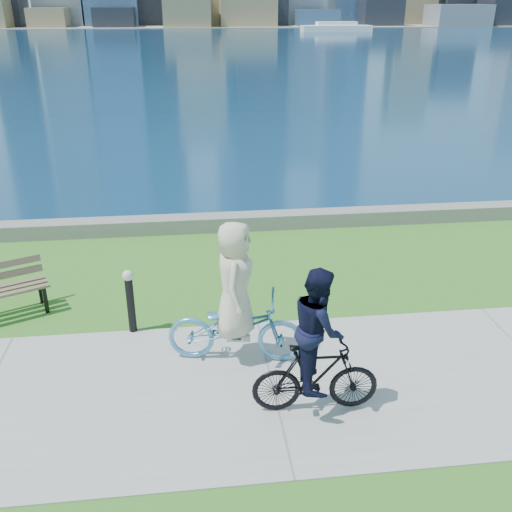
{
  "coord_description": "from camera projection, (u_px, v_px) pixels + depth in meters",
  "views": [
    {
      "loc": [
        -1.01,
        -6.53,
        5.0
      ],
      "look_at": [
        0.01,
        2.1,
        1.1
      ],
      "focal_mm": 40.0,
      "sensor_mm": 36.0,
      "label": 1
    }
  ],
  "objects": [
    {
      "name": "bay_water",
      "position": [
        192.0,
        43.0,
        73.3
      ],
      "size": [
        320.0,
        131.0,
        0.01
      ],
      "primitive_type": "cube",
      "color": "#0B2A48",
      "rests_on": "ground"
    },
    {
      "name": "ferry_far",
      "position": [
        336.0,
        28.0,
        100.43
      ],
      "size": [
        12.26,
        3.5,
        1.66
      ],
      "color": "white",
      "rests_on": "ground"
    },
    {
      "name": "bollard_lamp",
      "position": [
        130.0,
        297.0,
        9.16
      ],
      "size": [
        0.18,
        0.18,
        1.12
      ],
      "color": "black",
      "rests_on": "ground"
    },
    {
      "name": "cyclist_woman",
      "position": [
        235.0,
        311.0,
        8.36
      ],
      "size": [
        1.05,
        2.13,
        2.21
      ],
      "rotation": [
        0.0,
        0.0,
        1.4
      ],
      "color": "#5195C5",
      "rests_on": "ground"
    },
    {
      "name": "ground",
      "position": [
        273.0,
        387.0,
        8.07
      ],
      "size": [
        320.0,
        320.0,
        0.0
      ],
      "primitive_type": "plane",
      "color": "#2B661A",
      "rests_on": "ground"
    },
    {
      "name": "seawall",
      "position": [
        235.0,
        222.0,
        13.61
      ],
      "size": [
        90.0,
        0.5,
        0.35
      ],
      "primitive_type": "cube",
      "color": "slate",
      "rests_on": "ground"
    },
    {
      "name": "far_shore",
      "position": [
        188.0,
        25.0,
        125.82
      ],
      "size": [
        320.0,
        30.0,
        0.12
      ],
      "primitive_type": "cube",
      "color": "gray",
      "rests_on": "ground"
    },
    {
      "name": "concrete_path",
      "position": [
        273.0,
        387.0,
        8.06
      ],
      "size": [
        80.0,
        3.5,
        0.02
      ],
      "primitive_type": "cube",
      "color": "#979792",
      "rests_on": "ground"
    },
    {
      "name": "cyclist_man",
      "position": [
        317.0,
        354.0,
        7.26
      ],
      "size": [
        0.65,
        1.68,
        2.07
      ],
      "rotation": [
        0.0,
        0.0,
        1.52
      ],
      "color": "black",
      "rests_on": "ground"
    }
  ]
}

